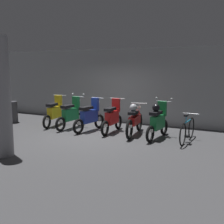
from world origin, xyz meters
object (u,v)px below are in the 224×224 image
motorbike_slot_1 (71,114)px  trash_bin (11,112)px  motorbike_slot_0 (55,112)px  motorbike_slot_5 (158,121)px  bicycle (187,130)px  motorbike_slot_3 (112,118)px  motorbike_slot_2 (90,116)px  motorbike_slot_4 (135,120)px  support_pillar (1,98)px

motorbike_slot_1 → trash_bin: (-2.91, -0.14, -0.09)m
motorbike_slot_0 → motorbike_slot_5: size_ratio=1.00×
bicycle → motorbike_slot_3: bearing=176.9°
motorbike_slot_2 → motorbike_slot_5: motorbike_slot_5 is taller
motorbike_slot_2 → motorbike_slot_3: 0.85m
motorbike_slot_5 → motorbike_slot_4: bearing=171.9°
bicycle → support_pillar: support_pillar is taller
motorbike_slot_1 → trash_bin: 2.92m
motorbike_slot_3 → support_pillar: size_ratio=0.55×
motorbike_slot_3 → support_pillar: 3.98m
motorbike_slot_1 → motorbike_slot_3: bearing=3.1°
motorbike_slot_1 → trash_bin: bearing=-177.2°
motorbike_slot_5 → motorbike_slot_3: bearing=175.6°
motorbike_slot_2 → bicycle: (3.45, 0.00, -0.16)m
motorbike_slot_0 → trash_bin: bearing=-172.7°
motorbike_slot_4 → support_pillar: support_pillar is taller
motorbike_slot_4 → trash_bin: motorbike_slot_4 is taller
motorbike_slot_1 → bicycle: bearing=-0.7°
motorbike_slot_1 → support_pillar: support_pillar is taller
motorbike_slot_1 → support_pillar: bearing=-84.8°
motorbike_slot_2 → support_pillar: size_ratio=0.55×
bicycle → trash_bin: bicycle is taller
motorbike_slot_3 → bicycle: size_ratio=0.97×
motorbike_slot_0 → support_pillar: size_ratio=0.55×
motorbike_slot_3 → bicycle: motorbike_slot_3 is taller
motorbike_slot_0 → motorbike_slot_1: size_ratio=1.00×
motorbike_slot_1 → motorbike_slot_2: 0.85m
bicycle → support_pillar: 5.41m
motorbike_slot_5 → trash_bin: 6.27m
motorbike_slot_4 → motorbike_slot_5: bearing=-8.1°
motorbike_slot_4 → motorbike_slot_2: bearing=-175.4°
motorbike_slot_2 → support_pillar: bearing=-98.6°
support_pillar → trash_bin: bearing=133.7°
motorbike_slot_5 → bicycle: bearing=-0.6°
motorbike_slot_2 → trash_bin: size_ratio=1.91×
motorbike_slot_0 → motorbike_slot_4: 3.37m
motorbike_slot_1 → motorbike_slot_5: 3.36m
motorbike_slot_0 → motorbike_slot_2: same height
motorbike_slot_0 → motorbike_slot_3: same height
bicycle → motorbike_slot_0: bearing=178.1°
bicycle → trash_bin: size_ratio=1.98×
motorbike_slot_5 → trash_bin: motorbike_slot_5 is taller
trash_bin → motorbike_slot_0: bearing=7.3°
motorbike_slot_0 → motorbike_slot_1: 0.86m
motorbike_slot_4 → trash_bin: bearing=-177.6°
motorbike_slot_2 → bicycle: 3.46m
motorbike_slot_5 → support_pillar: (-3.04, -3.48, 0.95)m
motorbike_slot_5 → support_pillar: size_ratio=0.55×
motorbike_slot_0 → bicycle: (5.15, -0.17, -0.16)m
motorbike_slot_4 → bicycle: motorbike_slot_4 is taller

